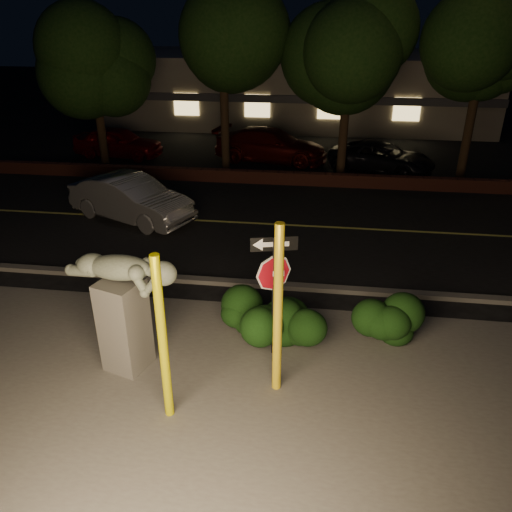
{
  "coord_description": "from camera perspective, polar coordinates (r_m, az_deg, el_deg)",
  "views": [
    {
      "loc": [
        1.7,
        -7.99,
        6.23
      ],
      "look_at": [
        0.43,
        1.38,
        1.6
      ],
      "focal_mm": 35.0,
      "sensor_mm": 36.0,
      "label": 1
    }
  ],
  "objects": [
    {
      "name": "parked_car_dark",
      "position": [
        22.44,
        14.17,
        10.84
      ],
      "size": [
        4.9,
        3.71,
        1.24
      ],
      "primitive_type": "imported",
      "rotation": [
        0.0,
        0.0,
        1.14
      ],
      "color": "black",
      "rests_on": "ground"
    },
    {
      "name": "tree_far_a",
      "position": [
        23.14,
        -18.59,
        22.69
      ],
      "size": [
        4.6,
        4.6,
        7.43
      ],
      "color": "black",
      "rests_on": "ground"
    },
    {
      "name": "building",
      "position": [
        33.29,
        4.95,
        18.72
      ],
      "size": [
        22.0,
        10.2,
        4.0
      ],
      "color": "#695F54",
      "rests_on": "ground"
    },
    {
      "name": "brick_wall",
      "position": [
        20.27,
        2.56,
        8.92
      ],
      "size": [
        40.0,
        0.35,
        0.5
      ],
      "primitive_type": "cube",
      "color": "#4D2119",
      "rests_on": "ground"
    },
    {
      "name": "parked_car_red",
      "position": [
        25.01,
        -15.5,
        12.43
      ],
      "size": [
        4.31,
        2.11,
        1.41
      ],
      "primitive_type": "imported",
      "rotation": [
        0.0,
        0.0,
        1.46
      ],
      "color": "#6D060A",
      "rests_on": "ground"
    },
    {
      "name": "hedge_center",
      "position": [
        10.68,
        1.0,
        -6.29
      ],
      "size": [
        2.02,
        1.03,
        1.03
      ],
      "primitive_type": "ellipsoid",
      "rotation": [
        0.0,
        0.0,
        0.05
      ],
      "color": "black",
      "rests_on": "ground"
    },
    {
      "name": "yellow_pole_right",
      "position": [
        8.55,
        2.52,
        -6.44
      ],
      "size": [
        0.16,
        0.16,
        3.28
      ],
      "primitive_type": "cylinder",
      "color": "yellow",
      "rests_on": "ground"
    },
    {
      "name": "hedge_right",
      "position": [
        10.21,
        2.95,
        -7.52
      ],
      "size": [
        1.84,
        1.05,
        1.18
      ],
      "primitive_type": "ellipsoid",
      "rotation": [
        0.0,
        0.0,
        0.05
      ],
      "color": "black",
      "rests_on": "ground"
    },
    {
      "name": "parked_car_darkred",
      "position": [
        23.4,
        1.74,
        12.54
      ],
      "size": [
        5.43,
        2.94,
        1.5
      ],
      "primitive_type": "imported",
      "rotation": [
        0.0,
        0.0,
        1.4
      ],
      "color": "#400806",
      "rests_on": "ground"
    },
    {
      "name": "silver_sedan",
      "position": [
        16.98,
        -14.11,
        6.37
      ],
      "size": [
        4.63,
        3.18,
        1.45
      ],
      "primitive_type": "imported",
      "rotation": [
        0.0,
        0.0,
        1.15
      ],
      "color": "#AEAEB2",
      "rests_on": "ground"
    },
    {
      "name": "curb",
      "position": [
        12.63,
        -1.03,
        -3.15
      ],
      "size": [
        80.0,
        0.25,
        0.12
      ],
      "primitive_type": "cube",
      "color": "#4C4944",
      "rests_on": "ground"
    },
    {
      "name": "road",
      "position": [
        16.32,
        1.13,
        3.67
      ],
      "size": [
        80.0,
        8.0,
        0.01
      ],
      "primitive_type": "cube",
      "color": "black",
      "rests_on": "ground"
    },
    {
      "name": "patio",
      "position": [
        9.51,
        -4.66,
        -14.87
      ],
      "size": [
        14.0,
        6.0,
        0.02
      ],
      "primitive_type": "cube",
      "color": "#4C4944",
      "rests_on": "ground"
    },
    {
      "name": "sculpture",
      "position": [
        9.44,
        -15.0,
        -4.7
      ],
      "size": [
        2.31,
        1.25,
        2.5
      ],
      "rotation": [
        0.0,
        0.0,
        -0.31
      ],
      "color": "#4C4944",
      "rests_on": "ground"
    },
    {
      "name": "tree_far_b",
      "position": [
        21.6,
        -3.91,
        25.58
      ],
      "size": [
        5.2,
        5.2,
        8.41
      ],
      "color": "black",
      "rests_on": "ground"
    },
    {
      "name": "parking_lot",
      "position": [
        25.81,
        3.76,
        12.1
      ],
      "size": [
        40.0,
        12.0,
        0.01
      ],
      "primitive_type": "cube",
      "color": "black",
      "rests_on": "ground"
    },
    {
      "name": "tree_far_c",
      "position": [
        20.81,
        10.84,
        24.13
      ],
      "size": [
        4.8,
        4.8,
        7.84
      ],
      "color": "black",
      "rests_on": "ground"
    },
    {
      "name": "yellow_pole_left",
      "position": [
        8.18,
        -10.61,
        -9.53
      ],
      "size": [
        0.15,
        0.15,
        3.06
      ],
      "primitive_type": "cylinder",
      "color": "#D7D206",
      "rests_on": "ground"
    },
    {
      "name": "hedge_far_right",
      "position": [
        10.61,
        14.23,
        -7.36
      ],
      "size": [
        1.63,
        1.16,
        1.04
      ],
      "primitive_type": "ellipsoid",
      "rotation": [
        0.0,
        0.0,
        -0.16
      ],
      "color": "black",
      "rests_on": "ground"
    },
    {
      "name": "tree_far_d",
      "position": [
        22.08,
        24.79,
        21.83
      ],
      "size": [
        4.4,
        4.4,
        7.42
      ],
      "color": "black",
      "rests_on": "ground"
    },
    {
      "name": "signpost",
      "position": [
        9.33,
        2.04,
        -2.02
      ],
      "size": [
        0.86,
        0.22,
        2.58
      ],
      "rotation": [
        0.0,
        0.0,
        0.23
      ],
      "color": "black",
      "rests_on": "ground"
    },
    {
      "name": "lane_marking",
      "position": [
        16.31,
        1.13,
        3.71
      ],
      "size": [
        80.0,
        0.12,
        0.0
      ],
      "primitive_type": "cube",
      "color": "#BAB54A",
      "rests_on": "road"
    },
    {
      "name": "ground",
      "position": [
        19.11,
        2.18,
        7.06
      ],
      "size": [
        90.0,
        90.0,
        0.0
      ],
      "primitive_type": "plane",
      "color": "black",
      "rests_on": "ground"
    }
  ]
}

